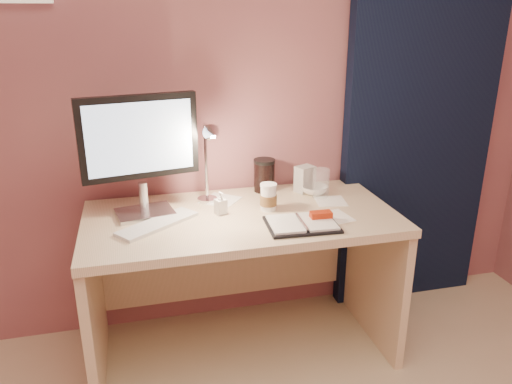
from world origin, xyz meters
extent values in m
plane|color=#A4605F|center=(0.00, 1.75, 1.25)|extent=(3.50, 0.00, 3.50)
cube|color=black|center=(1.05, 1.69, 1.10)|extent=(0.85, 0.08, 2.20)
cube|color=beige|center=(0.00, 1.38, 0.71)|extent=(1.40, 0.70, 0.04)
cube|color=beige|center=(-0.68, 1.38, 0.34)|extent=(0.04, 0.66, 0.69)
cube|color=beige|center=(0.68, 1.38, 0.34)|extent=(0.04, 0.66, 0.69)
cube|color=beige|center=(0.00, 1.71, 0.40)|extent=(1.32, 0.03, 0.55)
cube|color=silver|center=(-0.42, 1.48, 0.74)|extent=(0.28, 0.22, 0.02)
cylinder|color=silver|center=(-0.42, 1.48, 0.81)|extent=(0.04, 0.04, 0.13)
cube|color=black|center=(-0.42, 1.48, 1.09)|extent=(0.50, 0.13, 0.36)
cube|color=#AECBED|center=(-0.43, 1.45, 1.09)|extent=(0.44, 0.09, 0.30)
cube|color=silver|center=(-0.37, 1.34, 0.74)|extent=(0.37, 0.31, 0.02)
cube|color=black|center=(0.22, 1.19, 0.74)|extent=(0.31, 0.24, 0.01)
cube|color=white|center=(0.15, 1.20, 0.75)|extent=(0.14, 0.20, 0.01)
cube|color=white|center=(0.30, 1.19, 0.75)|extent=(0.14, 0.20, 0.01)
cube|color=#AD2D0E|center=(0.32, 1.21, 0.76)|extent=(0.10, 0.05, 0.03)
cube|color=white|center=(0.39, 1.24, 0.73)|extent=(0.17, 0.17, 0.00)
cube|color=white|center=(0.45, 1.43, 0.73)|extent=(0.16, 0.16, 0.00)
cube|color=white|center=(-0.06, 1.58, 0.73)|extent=(0.23, 0.23, 0.00)
cylinder|color=white|center=(0.13, 1.41, 0.79)|extent=(0.07, 0.07, 0.12)
cylinder|color=brown|center=(0.13, 1.41, 0.78)|extent=(0.08, 0.08, 0.05)
cylinder|color=white|center=(0.13, 1.41, 0.85)|extent=(0.08, 0.08, 0.01)
cylinder|color=white|center=(0.43, 1.51, 0.80)|extent=(0.08, 0.08, 0.14)
imported|color=silver|center=(0.41, 1.56, 0.75)|extent=(0.17, 0.17, 0.04)
imported|color=white|center=(-0.09, 1.41, 0.78)|extent=(0.06, 0.06, 0.10)
cylinder|color=black|center=(0.18, 1.66, 0.80)|extent=(0.11, 0.11, 0.15)
cube|color=silver|center=(0.38, 1.60, 0.80)|extent=(0.11, 0.10, 0.13)
cylinder|color=silver|center=(-0.12, 1.58, 0.74)|extent=(0.09, 0.09, 0.02)
cylinder|color=silver|center=(-0.12, 1.58, 0.93)|extent=(0.01, 0.01, 0.36)
cone|color=silver|center=(-0.13, 1.42, 1.10)|extent=(0.08, 0.07, 0.07)
camera|label=1|loc=(-0.44, -0.66, 1.59)|focal=35.00mm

